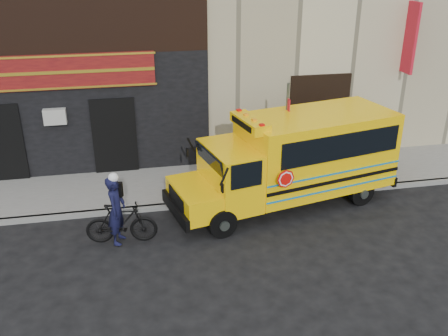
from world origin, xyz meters
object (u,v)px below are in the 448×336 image
object	(u,v)px
school_bus	(297,157)
bicycle	(121,223)
cyclist	(117,212)
sign_pole	(286,135)

from	to	relation	value
school_bus	bicycle	xyz separation A→B (m)	(-5.21, -1.31, -0.95)
bicycle	cyclist	bearing A→B (deg)	121.22
school_bus	sign_pole	xyz separation A→B (m)	(-0.13, 0.72, 0.43)
school_bus	bicycle	size ratio (longest dim) A/B	3.84
school_bus	cyclist	world-z (taller)	school_bus
bicycle	school_bus	bearing A→B (deg)	-69.32
cyclist	bicycle	bearing A→B (deg)	-49.02
sign_pole	bicycle	world-z (taller)	sign_pole
bicycle	sign_pole	bearing A→B (deg)	-61.67
sign_pole	cyclist	xyz separation A→B (m)	(-5.17, -2.07, -1.00)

